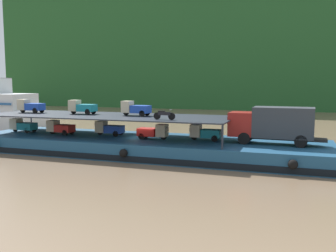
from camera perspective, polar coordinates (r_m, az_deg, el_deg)
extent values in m
plane|color=#7F664C|center=(35.33, -3.60, -4.21)|extent=(400.00, 400.00, 0.00)
cube|color=#235628|center=(104.83, 11.86, 11.63)|extent=(136.90, 25.94, 32.19)
ellipsoid|color=#204E24|center=(111.49, 12.35, 17.15)|extent=(123.21, 23.34, 11.27)
cube|color=navy|center=(35.19, -3.61, -3.01)|extent=(32.98, 8.40, 1.50)
cube|color=black|center=(31.48, -6.56, -4.93)|extent=(32.32, 0.06, 0.50)
sphere|color=black|center=(31.21, -6.73, -4.09)|extent=(0.71, 0.71, 0.71)
sphere|color=black|center=(28.20, 18.32, -5.53)|extent=(0.71, 0.71, 0.71)
cube|color=maroon|center=(32.80, 11.06, 0.32)|extent=(2.08, 2.26, 2.00)
cube|color=#192833|center=(32.96, 9.31, 1.00)|extent=(0.13, 1.84, 0.60)
cube|color=#33383D|center=(32.36, 17.00, 0.52)|extent=(4.88, 2.48, 2.50)
cube|color=black|center=(32.52, 16.92, -1.76)|extent=(6.85, 1.63, 0.20)
cylinder|color=black|center=(33.86, 11.98, -1.38)|extent=(1.01, 0.32, 1.00)
cylinder|color=black|center=(31.89, 11.40, -1.86)|extent=(1.01, 0.32, 1.00)
cylinder|color=black|center=(33.46, 19.51, -1.71)|extent=(1.01, 0.32, 1.00)
cylinder|color=black|center=(31.46, 19.40, -2.22)|extent=(1.01, 0.32, 1.00)
cylinder|color=#232833|center=(36.37, 10.42, -0.01)|extent=(0.16, 0.16, 2.00)
cylinder|color=#232833|center=(29.10, 8.21, -1.60)|extent=(0.16, 0.16, 2.00)
cylinder|color=#232833|center=(46.20, -19.94, 1.08)|extent=(0.16, 0.16, 2.00)
cube|color=#232833|center=(36.47, -9.16, 1.53)|extent=(23.78, 7.60, 0.10)
cube|color=teal|center=(41.49, -20.47, -0.03)|extent=(1.70, 1.21, 0.70)
cube|color=beige|center=(42.38, -21.93, 0.31)|extent=(0.90, 1.00, 1.10)
cube|color=#19232D|center=(42.68, -22.42, 0.48)|extent=(0.04, 0.85, 0.38)
cylinder|color=black|center=(42.53, -22.05, -0.42)|extent=(0.56, 0.14, 0.56)
cylinder|color=black|center=(41.69, -19.56, -0.45)|extent=(0.56, 0.14, 0.56)
cylinder|color=black|center=(40.87, -20.49, -0.62)|extent=(0.56, 0.14, 0.56)
cube|color=red|center=(38.42, -15.31, -0.35)|extent=(1.77, 1.30, 0.70)
cube|color=beige|center=(39.27, -16.94, 0.04)|extent=(0.96, 1.05, 1.10)
cube|color=#19232D|center=(39.56, -17.47, 0.23)|extent=(0.09, 0.85, 0.38)
cylinder|color=black|center=(39.43, -17.08, -0.75)|extent=(0.57, 0.17, 0.56)
cylinder|color=black|center=(38.65, -14.35, -0.80)|extent=(0.57, 0.17, 0.56)
cylinder|color=black|center=(37.81, -15.30, -0.99)|extent=(0.57, 0.17, 0.56)
cube|color=#1E47B7|center=(36.78, -8.10, -0.48)|extent=(1.72, 1.22, 0.70)
cube|color=beige|center=(37.40, -10.03, -0.09)|extent=(0.91, 1.01, 1.10)
cube|color=#19232D|center=(37.61, -10.66, 0.10)|extent=(0.05, 0.85, 0.38)
cylinder|color=black|center=(37.54, -10.21, -0.91)|extent=(0.56, 0.15, 0.56)
cylinder|color=black|center=(37.13, -7.18, -0.94)|extent=(0.56, 0.15, 0.56)
cylinder|color=black|center=(36.18, -7.90, -1.15)|extent=(0.56, 0.15, 0.56)
cube|color=red|center=(34.41, -3.08, -0.91)|extent=(1.72, 1.23, 0.70)
cube|color=beige|center=(33.87, -0.90, -0.68)|extent=(0.92, 1.01, 1.10)
cube|color=#19232D|center=(33.69, -0.16, -0.52)|extent=(0.05, 0.85, 0.38)
cylinder|color=black|center=(33.89, -0.67, -1.61)|extent=(0.56, 0.15, 0.56)
cylinder|color=black|center=(34.13, -4.05, -1.57)|extent=(0.56, 0.15, 0.56)
cylinder|color=black|center=(35.10, -3.34, -1.34)|extent=(0.56, 0.15, 0.56)
cube|color=teal|center=(33.57, 6.54, -1.13)|extent=(1.71, 1.22, 0.70)
cube|color=beige|center=(33.86, 4.23, -0.70)|extent=(0.91, 1.01, 1.10)
cube|color=#19232D|center=(33.96, 3.46, -0.48)|extent=(0.05, 0.85, 0.38)
cylinder|color=black|center=(33.97, 3.98, -1.61)|extent=(0.56, 0.15, 0.56)
cylinder|color=black|center=(34.05, 7.38, -1.62)|extent=(0.56, 0.15, 0.56)
cylinder|color=black|center=(33.03, 7.02, -1.87)|extent=(0.56, 0.15, 0.56)
cube|color=#1E47B7|center=(41.18, -19.42, 2.76)|extent=(1.71, 1.21, 0.70)
cube|color=beige|center=(42.05, -20.94, 3.04)|extent=(0.91, 1.01, 1.10)
cube|color=#19232D|center=(42.34, -21.43, 3.19)|extent=(0.05, 0.85, 0.38)
cylinder|color=black|center=(42.18, -21.06, 2.30)|extent=(0.56, 0.14, 0.56)
cylinder|color=black|center=(41.38, -18.51, 2.32)|extent=(0.56, 0.14, 0.56)
cylinder|color=black|center=(40.54, -19.42, 2.21)|extent=(0.56, 0.14, 0.56)
cube|color=teal|center=(37.99, -12.13, 2.69)|extent=(1.72, 1.23, 0.70)
cube|color=#C6B793|center=(38.74, -13.90, 3.02)|extent=(0.92, 1.01, 1.10)
cube|color=#19232D|center=(39.00, -14.48, 3.18)|extent=(0.05, 0.85, 0.38)
cylinder|color=black|center=(38.86, -14.06, 2.21)|extent=(0.56, 0.15, 0.56)
cylinder|color=black|center=(38.26, -11.19, 2.22)|extent=(0.56, 0.15, 0.56)
cylinder|color=black|center=(37.36, -12.03, 2.09)|extent=(0.56, 0.15, 0.56)
cube|color=#1E47B7|center=(35.34, -4.14, 2.54)|extent=(1.77, 1.30, 0.70)
cube|color=beige|center=(35.98, -6.14, 2.91)|extent=(0.96, 1.05, 1.10)
cube|color=#19232D|center=(36.20, -6.80, 3.10)|extent=(0.09, 0.85, 0.38)
cylinder|color=black|center=(36.09, -6.34, 2.05)|extent=(0.57, 0.17, 0.56)
cylinder|color=black|center=(35.67, -3.18, 2.02)|extent=(0.57, 0.17, 0.56)
cylinder|color=black|center=(34.72, -3.94, 1.89)|extent=(0.57, 0.17, 0.56)
cylinder|color=black|center=(31.49, 0.56, 1.47)|extent=(0.60, 0.11, 0.60)
cylinder|color=black|center=(31.91, -1.66, 1.53)|extent=(0.60, 0.11, 0.60)
cube|color=black|center=(31.67, -0.56, 1.90)|extent=(1.10, 0.21, 0.28)
cube|color=black|center=(31.74, -0.98, 2.23)|extent=(0.60, 0.21, 0.12)
cylinder|color=#B2B2B7|center=(31.47, 0.39, 2.47)|extent=(0.05, 0.55, 0.04)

